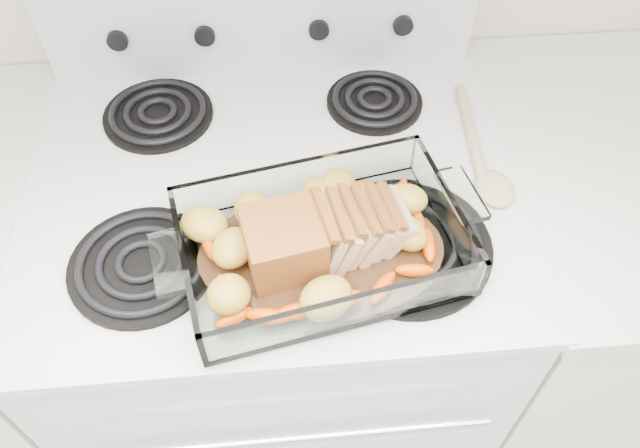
{
  "coord_description": "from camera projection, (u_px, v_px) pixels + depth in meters",
  "views": [
    {
      "loc": [
        0.02,
        0.97,
        1.67
      ],
      "look_at": [
        0.06,
        1.5,
        0.99
      ],
      "focal_mm": 35.0,
      "sensor_mm": 36.0,
      "label": 1
    }
  ],
  "objects": [
    {
      "name": "roast_vegetables",
      "position": [
        316.0,
        223.0,
        0.89
      ],
      "size": [
        0.37,
        0.2,
        0.04
      ],
      "rotation": [
        0.0,
        0.0,
        -0.25
      ],
      "color": "#EC4F00",
      "rests_on": "baking_dish"
    },
    {
      "name": "electric_range",
      "position": [
        284.0,
        319.0,
        1.35
      ],
      "size": [
        0.78,
        0.7,
        1.12
      ],
      "color": "silver",
      "rests_on": "ground"
    },
    {
      "name": "counter_right",
      "position": [
        579.0,
        299.0,
        1.4
      ],
      "size": [
        0.58,
        0.68,
        0.93
      ],
      "color": "white",
      "rests_on": "ground"
    },
    {
      "name": "pork_roast",
      "position": [
        311.0,
        236.0,
        0.85
      ],
      "size": [
        0.23,
        0.1,
        0.08
      ],
      "rotation": [
        0.0,
        0.0,
        -0.43
      ],
      "color": "brown",
      "rests_on": "baking_dish"
    },
    {
      "name": "baking_dish",
      "position": [
        321.0,
        248.0,
        0.87
      ],
      "size": [
        0.38,
        0.25,
        0.07
      ],
      "rotation": [
        0.0,
        0.0,
        0.2
      ],
      "color": "white",
      "rests_on": "electric_range"
    },
    {
      "name": "wooden_spoon",
      "position": [
        484.0,
        162.0,
        1.01
      ],
      "size": [
        0.06,
        0.28,
        0.02
      ],
      "rotation": [
        0.0,
        0.0,
        -0.07
      ],
      "color": "tan",
      "rests_on": "electric_range"
    }
  ]
}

